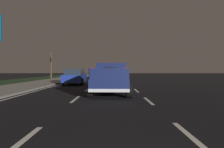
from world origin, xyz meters
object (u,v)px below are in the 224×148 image
object	(u,v)px
pickup_truck	(111,78)
bare_tree_far	(51,65)
sedan_white	(112,76)
sedan_blue	(75,77)

from	to	relation	value
pickup_truck	bare_tree_far	xyz separation A→B (m)	(24.70, 10.49, 1.36)
pickup_truck	sedan_white	world-z (taller)	pickup_truck
pickup_truck	sedan_blue	bearing A→B (deg)	23.25
sedan_blue	sedan_white	bearing A→B (deg)	-56.06
sedan_blue	bare_tree_far	bearing A→B (deg)	22.90
sedan_white	bare_tree_far	size ratio (longest dim) A/B	1.00
sedan_blue	bare_tree_far	distance (m)	17.79
pickup_truck	bare_tree_far	size ratio (longest dim) A/B	1.24
pickup_truck	sedan_white	distance (m)	10.84
sedan_white	sedan_blue	distance (m)	4.41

